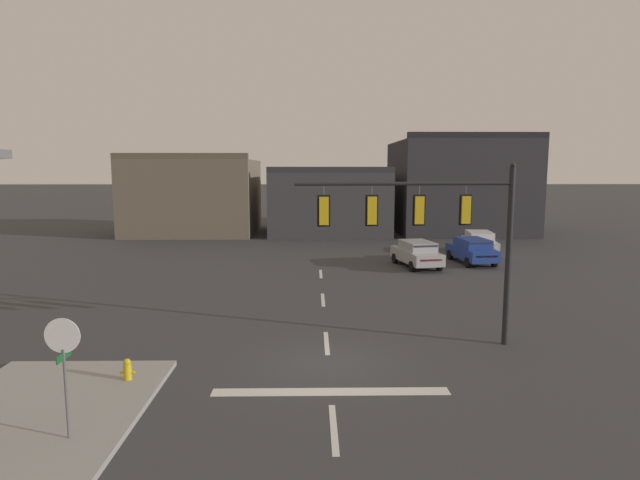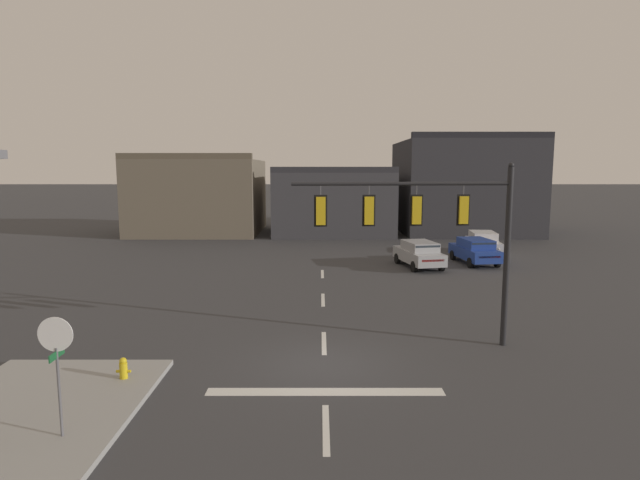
# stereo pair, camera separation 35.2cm
# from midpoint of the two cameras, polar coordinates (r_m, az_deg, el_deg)

# --- Properties ---
(ground_plane) EXTENTS (400.00, 400.00, 0.00)m
(ground_plane) POSITION_cam_midpoint_polar(r_m,az_deg,el_deg) (16.44, 1.25, -13.44)
(ground_plane) COLOR #353538
(sidewalk_near_corner) EXTENTS (5.00, 8.00, 0.15)m
(sidewalk_near_corner) POSITION_cam_midpoint_polar(r_m,az_deg,el_deg) (14.47, -29.50, -17.21)
(sidewalk_near_corner) COLOR gray
(sidewalk_near_corner) RESTS_ON ground
(stop_bar_paint) EXTENTS (6.40, 0.50, 0.01)m
(stop_bar_paint) POSITION_cam_midpoint_polar(r_m,az_deg,el_deg) (14.60, 1.40, -16.26)
(stop_bar_paint) COLOR silver
(stop_bar_paint) RESTS_ON ground
(lane_centreline) EXTENTS (0.16, 26.40, 0.01)m
(lane_centreline) POSITION_cam_midpoint_polar(r_m,az_deg,el_deg) (18.32, 1.12, -11.18)
(lane_centreline) COLOR silver
(lane_centreline) RESTS_ON ground
(signal_mast_near_side) EXTENTS (7.25, 0.71, 6.16)m
(signal_mast_near_side) POSITION_cam_midpoint_polar(r_m,az_deg,el_deg) (17.46, 12.81, 1.95)
(signal_mast_near_side) COLOR black
(signal_mast_near_side) RESTS_ON ground
(stop_sign) EXTENTS (0.76, 0.64, 2.83)m
(stop_sign) POSITION_cam_midpoint_polar(r_m,az_deg,el_deg) (12.63, -26.03, -10.55)
(stop_sign) COLOR #56565B
(stop_sign) RESTS_ON ground
(car_lot_nearside) EXTENTS (2.61, 4.66, 1.61)m
(car_lot_nearside) POSITION_cam_midpoint_polar(r_m,az_deg,el_deg) (32.41, 11.21, -1.46)
(car_lot_nearside) COLOR #9EA0A5
(car_lot_nearside) RESTS_ON ground
(car_lot_middle) EXTENTS (2.30, 4.60, 1.61)m
(car_lot_middle) POSITION_cam_midpoint_polar(r_m,az_deg,el_deg) (38.37, 17.78, -0.27)
(car_lot_middle) COLOR silver
(car_lot_middle) RESTS_ON ground
(car_lot_farside) EXTENTS (2.31, 4.60, 1.61)m
(car_lot_farside) POSITION_cam_midpoint_polar(r_m,az_deg,el_deg) (34.50, 16.97, -1.09)
(car_lot_farside) COLOR navy
(car_lot_farside) RESTS_ON ground
(fire_hydrant) EXTENTS (0.40, 0.30, 0.75)m
(fire_hydrant) POSITION_cam_midpoint_polar(r_m,az_deg,el_deg) (15.90, -19.96, -13.41)
(fire_hydrant) COLOR gold
(fire_hydrant) RESTS_ON ground
(building_row) EXTENTS (36.69, 11.91, 9.07)m
(building_row) POSITION_cam_midpoint_polar(r_m,az_deg,el_deg) (49.73, 3.67, 5.11)
(building_row) COLOR #665B4C
(building_row) RESTS_ON ground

